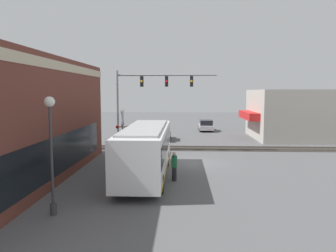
{
  "coord_description": "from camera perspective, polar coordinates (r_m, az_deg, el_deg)",
  "views": [
    {
      "loc": [
        -23.99,
        0.55,
        5.24
      ],
      "look_at": [
        4.59,
        1.82,
        2.24
      ],
      "focal_mm": 35.0,
      "sensor_mm": 36.0,
      "label": 1
    }
  ],
  "objects": [
    {
      "name": "traffic_signal_gantry",
      "position": [
        28.68,
        -3.53,
        6.11
      ],
      "size": [
        0.42,
        8.73,
        7.08
      ],
      "color": "gray",
      "rests_on": "ground"
    },
    {
      "name": "ground_plane",
      "position": [
        24.56,
        3.79,
        -6.35
      ],
      "size": [
        120.0,
        120.0,
        0.0
      ],
      "primitive_type": "plane",
      "color": "#565659"
    },
    {
      "name": "parked_car_silver",
      "position": [
        44.34,
        6.61,
        0.05
      ],
      "size": [
        4.4,
        1.82,
        1.5
      ],
      "color": "#B7B7BC",
      "rests_on": "ground"
    },
    {
      "name": "streetlamp",
      "position": [
        14.55,
        -19.69,
        -3.19
      ],
      "size": [
        0.44,
        0.44,
        5.05
      ],
      "color": "#38383A",
      "rests_on": "ground"
    },
    {
      "name": "crossing_signal",
      "position": [
        27.72,
        -7.89,
        -0.18
      ],
      "size": [
        1.41,
        1.18,
        3.81
      ],
      "color": "gray",
      "rests_on": "ground"
    },
    {
      "name": "pedestrian_near_bus",
      "position": [
        19.41,
        1.1,
        -7.01
      ],
      "size": [
        0.34,
        0.34,
        1.72
      ],
      "color": "black",
      "rests_on": "ground"
    },
    {
      "name": "shop_building",
      "position": [
        39.15,
        20.17,
        1.94
      ],
      "size": [
        9.28,
        8.89,
        5.47
      ],
      "color": "#B2ADA3",
      "rests_on": "ground"
    },
    {
      "name": "pedestrian_at_crossing",
      "position": [
        28.41,
        -5.38,
        -2.9
      ],
      "size": [
        0.34,
        0.34,
        1.7
      ],
      "color": "#473828",
      "rests_on": "ground"
    },
    {
      "name": "city_bus",
      "position": [
        20.15,
        -3.92,
        -4.04
      ],
      "size": [
        10.28,
        2.59,
        3.15
      ],
      "color": "white",
      "rests_on": "ground"
    },
    {
      "name": "rail_track_near",
      "position": [
        30.44,
        3.55,
        -3.89
      ],
      "size": [
        2.6,
        60.0,
        0.15
      ],
      "color": "#332D28",
      "rests_on": "ground"
    },
    {
      "name": "parked_car_grey",
      "position": [
        35.78,
        -1.08,
        -1.35
      ],
      "size": [
        4.37,
        1.82,
        1.46
      ],
      "color": "slate",
      "rests_on": "ground"
    }
  ]
}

